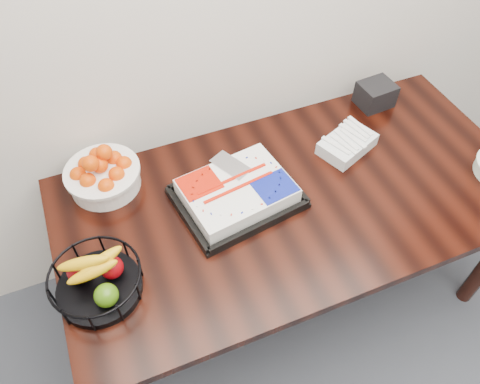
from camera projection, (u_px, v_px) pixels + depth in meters
name	position (u px, v px, depth m)	size (l,w,h in m)	color
table	(294.00, 209.00, 1.84)	(1.80, 0.90, 0.75)	black
cake_tray	(237.00, 193.00, 1.73)	(0.48, 0.40, 0.09)	black
tangerine_bowl	(102.00, 172.00, 1.75)	(0.28, 0.28, 0.18)	white
fruit_basket	(96.00, 280.00, 1.47)	(0.29, 0.29, 0.16)	black
fork_bag	(347.00, 144.00, 1.91)	(0.26, 0.22, 0.06)	silver
napkin_box	(375.00, 94.00, 2.08)	(0.15, 0.13, 0.11)	black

